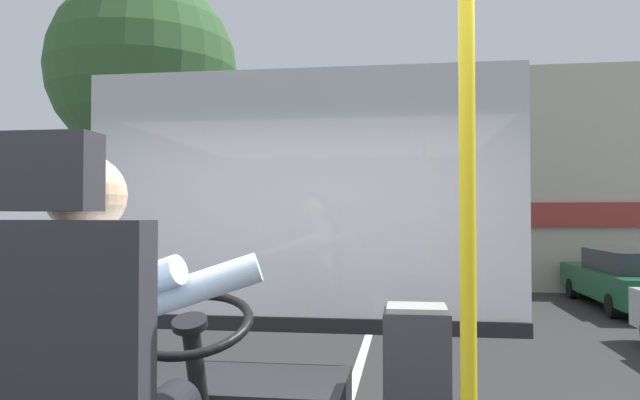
% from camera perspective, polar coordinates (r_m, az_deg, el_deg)
% --- Properties ---
extents(ground, '(18.00, 44.00, 0.06)m').
position_cam_1_polar(ground, '(10.73, 4.85, -11.86)').
color(ground, '#2C2C2C').
extents(bus_driver, '(0.79, 0.58, 0.83)m').
position_cam_1_polar(bus_driver, '(1.75, -20.25, -13.37)').
color(bus_driver, black).
rests_on(bus_driver, driver_seat).
extents(handrail_pole, '(0.04, 0.04, 1.98)m').
position_cam_1_polar(handrail_pole, '(1.68, 13.69, -5.60)').
color(handrail_pole, yellow).
rests_on(handrail_pole, bus_floor).
extents(fare_box, '(0.27, 0.25, 0.74)m').
position_cam_1_polar(fare_box, '(2.67, 9.07, -17.68)').
color(fare_box, '#333338').
rests_on(fare_box, bus_floor).
extents(windshield_panel, '(2.50, 0.08, 1.48)m').
position_cam_1_polar(windshield_panel, '(3.41, -1.95, -2.66)').
color(windshield_panel, silver).
extents(street_tree, '(3.45, 3.45, 6.34)m').
position_cam_1_polar(street_tree, '(11.97, -16.26, 11.46)').
color(street_tree, '#4C3828').
rests_on(street_tree, ground).
extents(shop_building, '(13.34, 5.84, 5.73)m').
position_cam_1_polar(shop_building, '(19.38, 23.18, 1.42)').
color(shop_building, '#BCB29E').
rests_on(shop_building, ground).
extents(parked_car_green, '(1.82, 4.49, 1.21)m').
position_cam_1_polar(parked_car_green, '(14.19, 27.25, -6.53)').
color(parked_car_green, '#195633').
rests_on(parked_car_green, ground).
extents(parked_car_blue, '(1.93, 4.25, 1.47)m').
position_cam_1_polar(parked_car_blue, '(19.03, 21.67, -4.88)').
color(parked_car_blue, navy).
rests_on(parked_car_blue, ground).
extents(parked_car_white, '(1.87, 4.01, 1.20)m').
position_cam_1_polar(parked_car_white, '(23.49, 19.52, -4.60)').
color(parked_car_white, silver).
rests_on(parked_car_white, ground).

